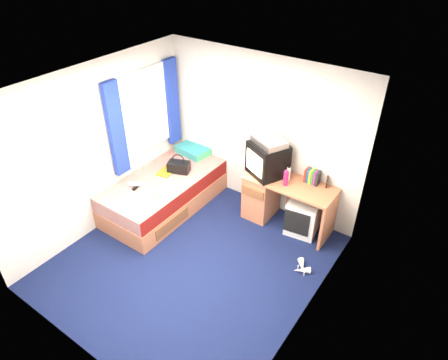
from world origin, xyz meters
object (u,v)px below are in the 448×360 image
Objects in this scene: vcr at (269,141)px; white_heels at (302,268)px; desk at (272,195)px; aerosol_can at (288,173)px; picture_frame at (327,182)px; towel at (166,191)px; water_bottle at (136,184)px; remote_control at (136,187)px; bed at (165,193)px; colour_swatch_fan at (140,196)px; pillow at (193,150)px; pink_water_bottle at (286,178)px; handbag at (179,166)px; magazine at (166,172)px; storage_cube at (303,216)px; crt_tv at (268,159)px.

white_heels is (1.01, -0.74, -1.24)m from vcr.
aerosol_can is (0.20, 0.04, 0.44)m from desk.
picture_frame reaches higher than towel.
remote_control is (0.03, -0.03, -0.03)m from water_bottle.
bed is 0.61m from colour_swatch_fan.
water_bottle is 0.69× the size of white_heels.
pink_water_bottle is at bearing -6.77° from pillow.
picture_frame is 0.70× the size of water_bottle.
water_bottle is at bearing -146.20° from desk.
water_bottle is 0.05m from remote_control.
desk is 1.93m from colour_swatch_fan.
water_bottle is (-1.92, -1.03, -0.28)m from pink_water_bottle.
handbag is 0.22m from magazine.
desk is at bearing 156.20° from pink_water_bottle.
white_heels is at bearing -71.72° from storage_cube.
aerosol_can is at bearing 19.41° from magazine.
remote_control is (-1.53, -1.16, -0.73)m from vcr.
handbag is at bearing 89.09° from colour_swatch_fan.
towel is 2.18m from white_heels.
aerosol_can is 0.53× the size of handbag.
storage_cube is 2.69× the size of water_bottle.
crt_tv is at bearing 44.14° from colour_swatch_fan.
pillow is 3.85× the size of picture_frame.
vcr is 0.56m from pink_water_bottle.
towel is at bearing -48.15° from magazine.
remote_control is at bearing -129.32° from handbag.
crt_tv is 1.89m from colour_swatch_fan.
crt_tv is at bearing 28.06° from bed.
vcr is 2.94× the size of remote_control.
storage_cube is 2.48m from remote_control.
magazine is at bearing -172.90° from storage_cube.
water_bottle reaches higher than bed.
desk is at bearing 41.63° from colour_swatch_fan.
water_bottle reaches higher than white_heels.
magazine is (-2.11, -0.57, 0.28)m from storage_cube.
aerosol_can is at bearing 38.78° from colour_swatch_fan.
magazine is (-1.46, -0.59, -0.74)m from vcr.
bed is at bearing 64.86° from water_bottle.
storage_cube is at bearing -9.99° from aerosol_can.
storage_cube is at bearing 16.45° from pink_water_bottle.
colour_swatch_fan is (-1.65, -1.32, -0.30)m from aerosol_can.
colour_swatch_fan is (-1.44, -1.28, 0.14)m from desk.
crt_tv is 1.54m from towel.
picture_frame is at bearing 28.94° from water_bottle.
handbag is at bearing -175.59° from storage_cube.
pillow is (-0.10, 0.85, 0.33)m from bed.
bed is 0.47m from handbag.
desk is 9.29× the size of picture_frame.
picture_frame is 2.28m from towel.
magazine is (-1.46, -0.59, -0.45)m from crt_tv.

